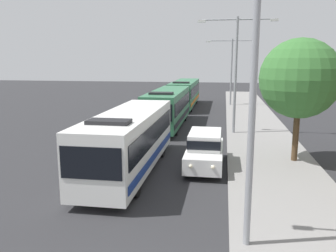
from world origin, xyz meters
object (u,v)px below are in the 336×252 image
(white_suv, at_px, (205,148))
(bus_second_in_line, at_px, (168,107))
(streetlamp_mid, at_px, (236,64))
(streetlamp_far, at_px, (232,65))
(bus_lead, at_px, (130,139))
(bus_middle, at_px, (185,93))
(roadside_tree, at_px, (300,79))
(streetlamp_near, at_px, (253,89))

(white_suv, bearing_deg, bus_second_in_line, 108.95)
(streetlamp_mid, bearing_deg, streetlamp_far, 90.00)
(bus_lead, relative_size, streetlamp_far, 1.34)
(bus_lead, relative_size, bus_middle, 0.88)
(bus_lead, xyz_separation_m, streetlamp_far, (5.40, 26.23, 3.28))
(bus_second_in_line, distance_m, streetlamp_mid, 6.87)
(white_suv, relative_size, streetlamp_mid, 0.58)
(bus_second_in_line, bearing_deg, bus_middle, 90.00)
(roadside_tree, bearing_deg, bus_lead, -161.49)
(white_suv, xyz_separation_m, roadside_tree, (4.82, 1.56, 3.58))
(bus_second_in_line, height_order, roadside_tree, roadside_tree)
(bus_lead, xyz_separation_m, streetlamp_mid, (5.40, 9.83, 3.61))
(bus_middle, height_order, roadside_tree, roadside_tree)
(bus_lead, bearing_deg, streetlamp_mid, 61.22)
(white_suv, height_order, roadside_tree, roadside_tree)
(streetlamp_near, bearing_deg, bus_lead, 129.37)
(streetlamp_near, height_order, streetlamp_far, streetlamp_far)
(bus_lead, bearing_deg, streetlamp_near, -50.63)
(streetlamp_near, distance_m, streetlamp_mid, 16.41)
(bus_second_in_line, relative_size, roadside_tree, 1.63)
(streetlamp_mid, xyz_separation_m, streetlamp_far, (0.00, 16.41, -0.33))
(streetlamp_mid, bearing_deg, bus_middle, 110.18)
(streetlamp_far, xyz_separation_m, roadside_tree, (3.12, -23.38, -0.35))
(bus_second_in_line, bearing_deg, white_suv, -71.05)
(bus_second_in_line, relative_size, white_suv, 2.18)
(bus_second_in_line, distance_m, bus_middle, 12.45)
(white_suv, distance_m, streetlamp_mid, 9.69)
(bus_lead, bearing_deg, roadside_tree, 18.51)
(white_suv, bearing_deg, bus_lead, -160.72)
(bus_second_in_line, height_order, streetlamp_far, streetlamp_far)
(bus_lead, distance_m, roadside_tree, 9.45)
(bus_lead, bearing_deg, bus_middle, 90.00)
(bus_second_in_line, bearing_deg, roadside_tree, -47.22)
(streetlamp_far, bearing_deg, roadside_tree, -82.39)
(white_suv, relative_size, streetlamp_near, 0.65)
(bus_lead, distance_m, bus_middle, 24.51)
(white_suv, distance_m, streetlamp_far, 25.30)
(bus_lead, relative_size, bus_second_in_line, 0.98)
(streetlamp_mid, xyz_separation_m, roadside_tree, (3.12, -6.97, -0.68))
(white_suv, bearing_deg, bus_middle, 99.05)
(bus_middle, bearing_deg, streetlamp_far, 17.64)
(roadside_tree, bearing_deg, streetlamp_far, 97.61)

